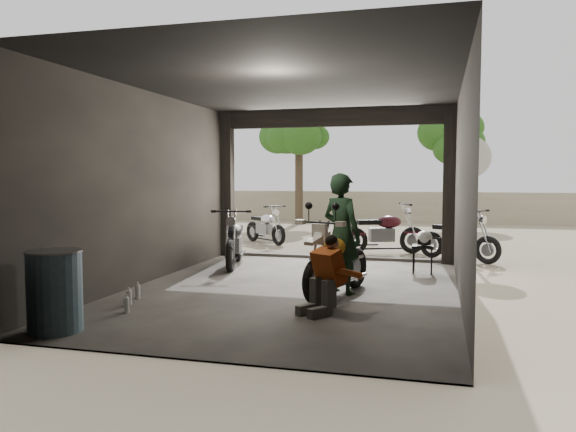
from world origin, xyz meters
The scene contains 16 objects.
ground centered at (0.00, 0.00, 0.00)m, with size 80.00×80.00×0.00m, color #7A6D56.
garage centered at (0.00, 0.55, 1.28)m, with size 7.00×7.13×3.20m.
boundary_wall centered at (0.00, 14.00, 0.60)m, with size 18.00×0.30×1.20m, color gray.
tree_left centered at (-3.00, 12.50, 3.99)m, with size 2.20×2.20×5.60m.
tree_right centered at (2.80, 14.00, 3.56)m, with size 2.20×2.20×5.00m.
main_bike centered at (0.74, -0.17, 0.59)m, with size 0.72×1.76×1.17m, color beige, non-canonical shape.
left_bike centered at (-1.70, 1.97, 0.58)m, with size 0.70×1.71×1.15m, color black, non-canonical shape.
outside_bike_a centered at (-2.28, 5.85, 0.52)m, with size 0.63×1.53×1.04m, color black, non-canonical shape.
outside_bike_b centered at (0.98, 4.58, 0.59)m, with size 0.72×1.74×1.18m, color #3B0E15, non-canonical shape.
outside_bike_c centered at (2.61, 3.94, 0.55)m, with size 0.67×1.63×1.10m, color black, non-canonical shape.
rider centered at (0.78, -0.04, 0.92)m, with size 0.67×0.44×1.83m, color black.
mechanic centered at (0.77, -1.38, 0.50)m, with size 0.50×0.68×0.99m, color #B64D18, non-canonical shape.
stool centered at (1.92, 2.07, 0.46)m, with size 0.38×0.38×0.53m.
helmet centered at (1.95, 2.07, 0.67)m, with size 0.29×0.30×0.27m, color silver.
oil_drum centered at (-2.00, -3.00, 0.47)m, with size 0.60×0.60×0.94m, color #344A59.
sign_post centered at (2.79, 3.97, 1.79)m, with size 0.88×0.08×2.63m.
Camera 1 is at (2.19, -8.37, 1.78)m, focal length 35.00 mm.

